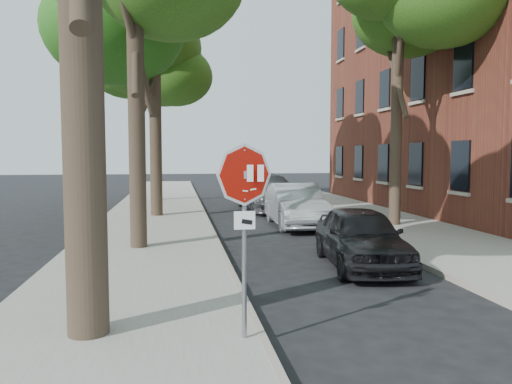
% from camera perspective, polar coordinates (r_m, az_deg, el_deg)
% --- Properties ---
extents(ground, '(120.00, 120.00, 0.00)m').
position_cam_1_polar(ground, '(7.16, 4.48, -16.86)').
color(ground, black).
rests_on(ground, ground).
extents(sidewalk_left, '(4.00, 55.00, 0.12)m').
position_cam_1_polar(sidewalk_left, '(18.68, -11.81, -3.52)').
color(sidewalk_left, gray).
rests_on(sidewalk_left, ground).
extents(sidewalk_right, '(4.00, 55.00, 0.12)m').
position_cam_1_polar(sidewalk_right, '(20.14, 13.16, -2.98)').
color(sidewalk_right, gray).
rests_on(sidewalk_right, ground).
extents(curb_left, '(0.12, 55.00, 0.13)m').
position_cam_1_polar(curb_left, '(18.69, -5.51, -3.43)').
color(curb_left, '#9E9384').
rests_on(curb_left, ground).
extents(curb_right, '(0.12, 55.00, 0.13)m').
position_cam_1_polar(curb_right, '(19.46, 7.55, -3.14)').
color(curb_right, '#9E9384').
rests_on(curb_right, ground).
extents(stop_sign, '(0.76, 0.34, 2.61)m').
position_cam_1_polar(stop_sign, '(6.55, -1.33, -1.26)').
color(stop_sign, gray).
rests_on(stop_sign, sidewalk_left).
extents(tree_mid_b, '(5.88, 5.46, 10.36)m').
position_cam_1_polar(tree_mid_b, '(21.33, -11.65, 18.95)').
color(tree_mid_b, black).
rests_on(tree_mid_b, sidewalk_left).
extents(tree_far, '(5.29, 4.91, 9.33)m').
position_cam_1_polar(tree_far, '(28.01, -11.59, 13.77)').
color(tree_far, black).
rests_on(tree_far, sidewalk_left).
extents(tree_right, '(5.29, 4.91, 9.33)m').
position_cam_1_polar(tree_right, '(18.81, 15.78, 18.42)').
color(tree_right, black).
rests_on(tree_right, sidewalk_right).
extents(car_a, '(2.05, 4.21, 1.38)m').
position_cam_1_polar(car_a, '(11.74, 11.90, -5.05)').
color(car_a, black).
rests_on(car_a, ground).
extents(car_b, '(1.75, 4.67, 1.52)m').
position_cam_1_polar(car_b, '(17.84, 4.55, -1.54)').
color(car_b, '#ACAEB4').
rests_on(car_b, ground).
extents(car_c, '(2.67, 5.88, 1.67)m').
position_cam_1_polar(car_c, '(23.19, 1.37, 0.01)').
color(car_c, '#48484D').
rests_on(car_c, ground).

